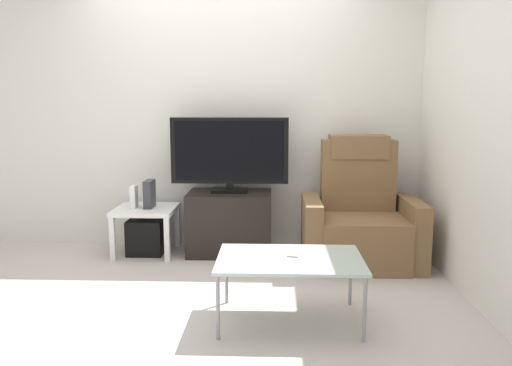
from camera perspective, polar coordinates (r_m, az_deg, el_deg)
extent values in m
plane|color=#BCB2AD|center=(3.90, -5.42, -11.35)|extent=(6.40, 6.40, 0.00)
cube|color=silver|center=(4.78, -3.89, 8.34)|extent=(6.40, 0.06, 2.60)
cube|color=silver|center=(3.88, 23.21, 7.47)|extent=(0.06, 4.48, 2.60)
cube|color=black|center=(4.60, -2.98, -4.51)|extent=(0.75, 0.49, 0.56)
cube|color=black|center=(4.34, -3.27, -3.80)|extent=(0.69, 0.02, 0.02)
cube|color=black|center=(4.38, -3.21, -3.21)|extent=(0.34, 0.11, 0.04)
cube|color=black|center=(4.56, -2.99, -0.83)|extent=(0.32, 0.20, 0.03)
cube|color=black|center=(4.55, -2.99, -0.34)|extent=(0.06, 0.04, 0.05)
cube|color=black|center=(4.51, -3.03, 3.68)|extent=(1.05, 0.05, 0.59)
cube|color=black|center=(4.48, -3.06, 3.65)|extent=(0.97, 0.01, 0.53)
cube|color=brown|center=(4.38, 11.81, -6.35)|extent=(0.70, 0.72, 0.42)
cube|color=brown|center=(4.53, 11.46, 0.91)|extent=(0.64, 0.20, 0.62)
cube|color=brown|center=(4.52, 11.51, 4.08)|extent=(0.50, 0.26, 0.20)
cube|color=brown|center=(4.31, 6.30, -5.50)|extent=(0.14, 0.68, 0.56)
cube|color=brown|center=(4.45, 17.20, -5.38)|extent=(0.14, 0.68, 0.56)
cube|color=white|center=(4.66, -12.38, -2.95)|extent=(0.54, 0.54, 0.04)
cube|color=white|center=(4.55, -15.95, -6.11)|extent=(0.04, 0.04, 0.39)
cube|color=white|center=(4.43, -10.05, -6.32)|extent=(0.04, 0.04, 0.39)
cube|color=white|center=(4.99, -14.27, -4.71)|extent=(0.04, 0.04, 0.39)
cube|color=white|center=(4.88, -8.88, -4.85)|extent=(0.04, 0.04, 0.39)
cube|color=black|center=(4.72, -12.27, -5.89)|extent=(0.32, 0.32, 0.32)
cube|color=white|center=(4.65, -13.68, -1.53)|extent=(0.05, 0.11, 0.20)
cube|color=#333338|center=(4.63, -11.99, -1.21)|extent=(0.07, 0.20, 0.25)
cube|color=#B2C6C1|center=(3.16, 3.86, -8.62)|extent=(0.90, 0.60, 0.02)
cylinder|color=gray|center=(2.99, -4.34, -13.87)|extent=(0.02, 0.02, 0.39)
cylinder|color=gray|center=(3.02, 12.21, -13.83)|extent=(0.02, 0.02, 0.39)
cylinder|color=gray|center=(3.49, -3.34, -10.42)|extent=(0.02, 0.02, 0.39)
cylinder|color=gray|center=(3.51, 10.66, -10.43)|extent=(0.02, 0.02, 0.39)
cube|color=#B7B7BC|center=(3.23, 4.45, -7.95)|extent=(0.10, 0.16, 0.01)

